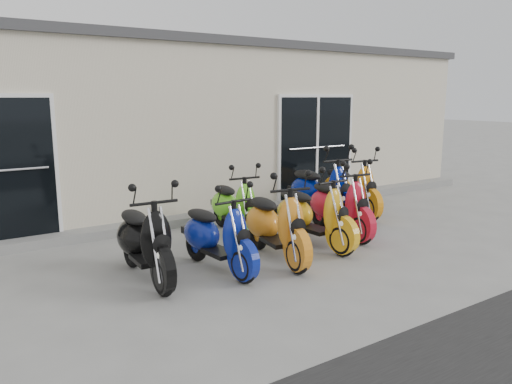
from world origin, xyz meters
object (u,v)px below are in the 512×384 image
Objects in this scene: scooter_front_blue at (217,226)px; scooter_back_yellow at (350,180)px; scooter_front_red at (339,196)px; scooter_front_orange_a at (276,214)px; scooter_front_black at (144,229)px; scooter_back_green at (234,198)px; scooter_front_orange_b at (313,205)px; scooter_back_blue at (321,182)px.

scooter_front_blue is 0.90× the size of scooter_back_yellow.
scooter_front_orange_a is at bearing -156.51° from scooter_front_red.
scooter_front_black is 2.38m from scooter_back_green.
scooter_front_red is at bearing 4.61° from scooter_front_blue.
scooter_front_black is 1.01× the size of scooter_front_orange_b.
scooter_front_orange_b is 0.96× the size of scooter_back_yellow.
scooter_back_blue is at bearing 40.48° from scooter_front_orange_b.
scooter_front_black is at bearing -169.33° from scooter_front_red.
scooter_front_blue is at bearing -163.47° from scooter_front_red.
scooter_front_orange_a is at bearing -94.08° from scooter_back_green.
scooter_front_orange_b is 1.63m from scooter_back_blue.
scooter_front_black is at bearing -161.56° from scooter_back_blue.
scooter_back_green is at bearing 47.24° from scooter_front_blue.
scooter_front_orange_a is at bearing -8.68° from scooter_front_blue.
scooter_front_blue is 0.90m from scooter_front_orange_a.
scooter_back_blue is at bearing 18.34° from scooter_front_black.
scooter_back_green is 1.78m from scooter_back_blue.
scooter_back_yellow is at bearing 3.08° from scooter_back_green.
scooter_back_blue is at bearing -167.50° from scooter_back_yellow.
scooter_back_blue is at bearing 42.55° from scooter_front_orange_a.
scooter_front_orange_b is at bearing 0.20° from scooter_front_blue.
scooter_front_orange_a is 1.52m from scooter_back_green.
scooter_front_red is 1.73m from scooter_back_green.
scooter_back_blue is (2.90, 1.28, 0.11)m from scooter_front_blue.
scooter_back_green is at bearing 33.45° from scooter_front_black.
scooter_front_orange_b is 0.90× the size of scooter_back_blue.
scooter_front_orange_a is (0.89, -0.07, 0.05)m from scooter_front_blue.
scooter_front_blue is at bearing -10.53° from scooter_front_black.
scooter_front_orange_a is at bearing -143.34° from scooter_back_blue.
scooter_back_yellow is at bearing 7.03° from scooter_back_blue.
scooter_front_orange_a is 3.14m from scooter_back_yellow.
scooter_front_black is 1.07× the size of scooter_front_blue.
scooter_front_red is at bearing -110.20° from scooter_back_blue.
scooter_front_black is 0.99× the size of scooter_front_orange_a.
scooter_back_yellow reaches higher than scooter_front_black.
scooter_back_yellow reaches higher than scooter_front_orange_a.
scooter_front_blue is at bearing -123.40° from scooter_back_green.
scooter_front_orange_b is 2.30m from scooter_back_yellow.
scooter_front_orange_a is 2.42m from scooter_back_blue.
scooter_front_black is 3.44m from scooter_front_red.
scooter_back_yellow is (2.56, -0.09, 0.07)m from scooter_back_green.
scooter_front_blue is at bearing -151.82° from scooter_back_yellow.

